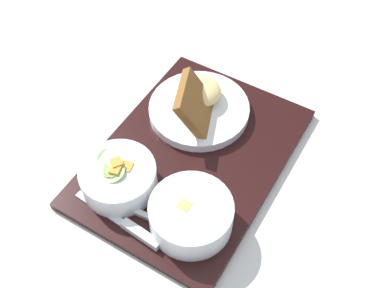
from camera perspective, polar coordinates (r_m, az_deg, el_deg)
name	(u,v)px	position (r m, az deg, el deg)	size (l,w,h in m)	color
ground_plane	(192,159)	(0.86, 0.00, -1.80)	(4.00, 4.00, 0.00)	silver
serving_tray	(192,157)	(0.86, 0.00, -1.52)	(0.42, 0.31, 0.01)	black
bowl_salad	(118,176)	(0.80, -8.75, -3.78)	(0.13, 0.13, 0.06)	silver
bowl_soup	(191,214)	(0.75, -0.12, -8.26)	(0.13, 0.13, 0.05)	silver
plate_main	(199,105)	(0.90, 0.84, 4.64)	(0.19, 0.19, 0.09)	silver
knife	(133,229)	(0.77, -7.05, -9.95)	(0.03, 0.17, 0.01)	silver
spoon	(131,209)	(0.79, -7.25, -7.70)	(0.04, 0.17, 0.01)	silver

